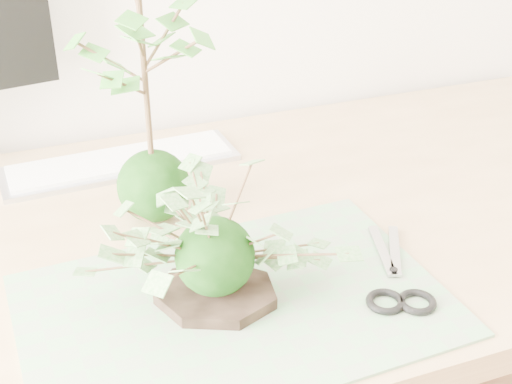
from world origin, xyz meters
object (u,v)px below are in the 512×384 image
Objects in this scene: ivy_kokedama at (214,224)px; keyboard at (121,163)px; maple_kokedama at (139,9)px; desk at (209,281)px.

keyboard is (-0.04, 0.39, -0.10)m from ivy_kokedama.
keyboard is (-0.02, 0.18, -0.29)m from maple_kokedama.
ivy_kokedama is at bearing -103.55° from desk.
maple_kokedama is at bearing 95.39° from ivy_kokedama.
maple_kokedama is at bearing 134.96° from desk.
ivy_kokedama reaches higher than keyboard.
keyboard is at bearing 94.97° from maple_kokedama.
desk is 4.68× the size of ivy_kokedama.
ivy_kokedama reaches higher than desk.
desk is at bearing -45.04° from maple_kokedama.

